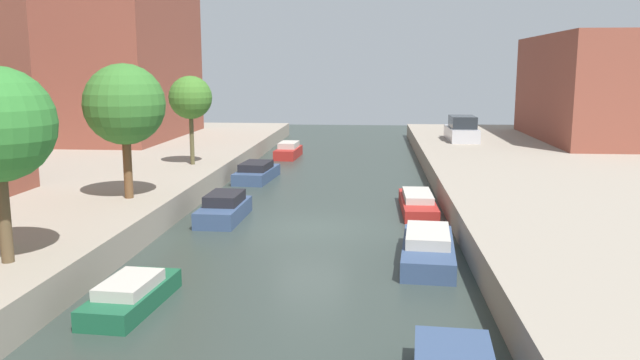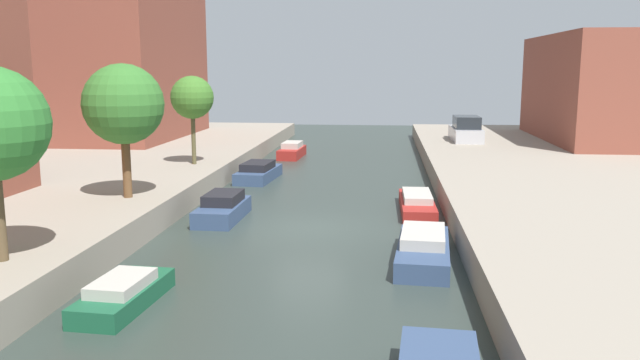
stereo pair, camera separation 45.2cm
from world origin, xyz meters
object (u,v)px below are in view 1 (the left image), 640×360
object	(u,v)px
low_block_right	(620,88)
moored_boat_left_2	(131,295)
moored_boat_left_3	(224,209)
moored_boat_left_4	(257,172)
moored_boat_right_2	(428,248)
moored_boat_right_3	(418,203)
street_tree_2	(124,105)
moored_boat_left_5	(288,151)
street_tree_3	(190,98)
parked_car	(462,130)

from	to	relation	value
low_block_right	moored_boat_left_2	size ratio (longest dim) A/B	4.33
moored_boat_left_3	moored_boat_left_4	distance (m)	8.61
moored_boat_right_2	moored_boat_left_2	bearing A→B (deg)	-149.17
moored_boat_right_3	street_tree_2	bearing A→B (deg)	-163.21
low_block_right	moored_boat_left_5	size ratio (longest dim) A/B	4.00
moored_boat_left_4	moored_boat_right_3	world-z (taller)	moored_boat_left_4
low_block_right	moored_boat_left_2	world-z (taller)	low_block_right
moored_boat_left_5	street_tree_3	bearing A→B (deg)	-108.84
street_tree_3	parked_car	bearing A→B (deg)	38.98
moored_boat_left_5	moored_boat_left_3	bearing A→B (deg)	-90.53
street_tree_3	moored_boat_right_2	distance (m)	16.20
moored_boat_left_2	moored_boat_left_3	size ratio (longest dim) A/B	0.96
low_block_right	moored_boat_left_5	distance (m)	21.78
low_block_right	moored_boat_right_2	bearing A→B (deg)	-119.87
street_tree_3	parked_car	xyz separation A→B (m)	(14.49, 11.73, -2.56)
parked_car	moored_boat_right_3	bearing A→B (deg)	-103.11
moored_boat_left_4	moored_boat_left_2	bearing A→B (deg)	-89.30
parked_car	moored_boat_left_4	distance (m)	15.55
parked_car	low_block_right	bearing A→B (deg)	6.41
low_block_right	moored_boat_left_3	bearing A→B (deg)	-136.87
street_tree_2	moored_boat_left_5	bearing A→B (deg)	79.42
parked_car	moored_boat_right_3	size ratio (longest dim) A/B	0.98
moored_boat_left_5	moored_boat_right_2	world-z (taller)	moored_boat_left_5
street_tree_2	moored_boat_right_2	distance (m)	11.73
moored_boat_left_2	low_block_right	bearing A→B (deg)	53.47
moored_boat_left_3	moored_boat_left_5	bearing A→B (deg)	89.47
moored_boat_left_5	moored_boat_left_4	bearing A→B (deg)	-93.37
low_block_right	moored_boat_left_3	xyz separation A→B (m)	(-21.37, -20.02, -3.95)
moored_boat_left_5	moored_boat_right_3	xyz separation A→B (m)	(7.21, -14.94, -0.10)
street_tree_3	moored_boat_left_3	world-z (taller)	street_tree_3
moored_boat_right_3	low_block_right	bearing A→B (deg)	51.93
moored_boat_left_3	low_block_right	bearing A→B (deg)	43.13
parked_car	moored_boat_right_2	world-z (taller)	parked_car
low_block_right	moored_boat_right_2	xyz separation A→B (m)	(-14.15, -24.63, -3.99)
moored_boat_left_2	moored_boat_right_3	xyz separation A→B (m)	(7.49, 11.14, 0.00)
moored_boat_left_4	moored_boat_left_5	distance (m)	8.48
street_tree_3	moored_boat_left_4	bearing A→B (deg)	26.75
street_tree_3	street_tree_2	bearing A→B (deg)	-90.00
parked_car	moored_boat_left_3	distance (m)	22.02
street_tree_3	moored_boat_left_4	world-z (taller)	street_tree_3
low_block_right	moored_boat_right_2	size ratio (longest dim) A/B	3.27
parked_car	moored_boat_left_5	bearing A→B (deg)	-170.76
low_block_right	moored_boat_left_4	bearing A→B (deg)	-152.28
moored_boat_left_4	moored_boat_left_5	world-z (taller)	moored_boat_left_5
moored_boat_left_3	street_tree_3	bearing A→B (deg)	114.30
low_block_right	moored_boat_left_3	world-z (taller)	low_block_right
moored_boat_left_3	moored_boat_right_2	xyz separation A→B (m)	(7.22, -4.62, -0.04)
parked_car	moored_boat_left_3	world-z (taller)	parked_car
moored_boat_left_2	moored_boat_left_4	world-z (taller)	moored_boat_left_4
moored_boat_left_3	moored_boat_left_4	xyz separation A→B (m)	(-0.34, 8.61, -0.02)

